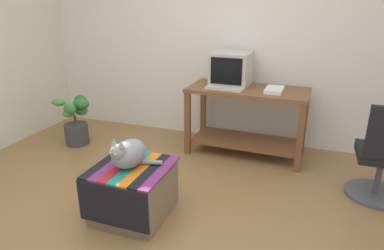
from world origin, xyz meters
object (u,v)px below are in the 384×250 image
at_px(potted_plant, 76,122).
at_px(ottoman_with_blanket, 133,190).
at_px(tv_monitor, 231,69).
at_px(desk, 247,110).
at_px(keyboard, 225,88).
at_px(office_chair, 384,159).
at_px(book, 274,90).
at_px(cat, 128,153).

bearing_deg(potted_plant, ottoman_with_blanket, -37.97).
bearing_deg(tv_monitor, desk, -24.36).
height_order(desk, keyboard, keyboard).
xyz_separation_m(tv_monitor, ottoman_with_blanket, (-0.39, -1.62, -0.73)).
bearing_deg(keyboard, office_chair, -11.98).
bearing_deg(book, desk, 170.96).
height_order(desk, office_chair, office_chair).
height_order(desk, book, book).
relative_size(keyboard, potted_plant, 0.68).
bearing_deg(ottoman_with_blanket, book, 58.49).
bearing_deg(book, cat, -120.37).
xyz_separation_m(desk, potted_plant, (-1.99, -0.44, -0.23)).
distance_m(book, cat, 1.75).
bearing_deg(book, keyboard, -169.94).
height_order(cat, office_chair, office_chair).
distance_m(tv_monitor, ottoman_with_blanket, 1.82).
xyz_separation_m(book, potted_plant, (-2.28, -0.38, -0.50)).
bearing_deg(desk, ottoman_with_blanket, -110.54).
bearing_deg(potted_plant, desk, 12.38).
relative_size(keyboard, ottoman_with_blanket, 0.65).
distance_m(keyboard, cat, 1.46).
distance_m(tv_monitor, keyboard, 0.29).
xyz_separation_m(tv_monitor, book, (0.51, -0.16, -0.16)).
bearing_deg(keyboard, tv_monitor, 91.71).
bearing_deg(tv_monitor, ottoman_with_blanket, -102.10).
bearing_deg(potted_plant, office_chair, -2.43).
height_order(book, potted_plant, book).
bearing_deg(office_chair, potted_plant, -2.87).
relative_size(cat, office_chair, 0.42).
bearing_deg(ottoman_with_blanket, cat, -154.08).
relative_size(tv_monitor, office_chair, 0.50).
relative_size(keyboard, cat, 1.06).
bearing_deg(ottoman_with_blanket, tv_monitor, 76.46).
distance_m(cat, potted_plant, 1.76).
distance_m(desk, potted_plant, 2.05).
bearing_deg(desk, book, -9.05).
distance_m(book, office_chair, 1.22).
bearing_deg(cat, keyboard, 84.16).
distance_m(ottoman_with_blanket, potted_plant, 1.75).
xyz_separation_m(desk, cat, (-0.63, -1.52, 0.03)).
xyz_separation_m(book, cat, (-0.91, -1.47, -0.24)).
height_order(keyboard, cat, keyboard).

